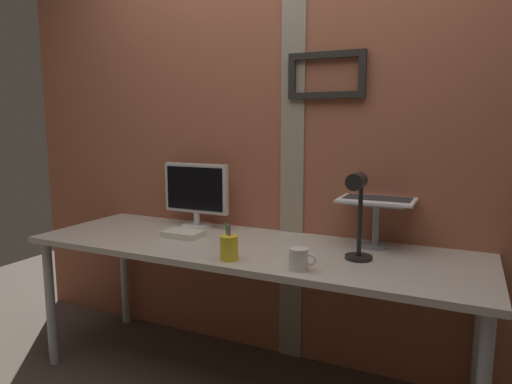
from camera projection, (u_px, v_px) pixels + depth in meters
The scene contains 9 objects.
brick_wall_back at pixel (293, 134), 2.48m from camera, with size 3.70×0.16×2.52m.
desk at pixel (247, 257), 2.23m from camera, with size 2.23×0.71×0.73m.
monitor at pixel (196, 192), 2.58m from camera, with size 0.40×0.18×0.37m.
laptop_stand at pixel (376, 216), 2.16m from camera, with size 0.28×0.22×0.22m.
laptop at pixel (380, 188), 2.21m from camera, with size 0.35×0.32×0.21m.
desk_lamp at pixel (358, 207), 1.90m from camera, with size 0.12×0.20×0.39m.
pen_cup at pixel (229, 247), 1.97m from camera, with size 0.08×0.08×0.17m.
coffee_mug at pixel (299, 259), 1.83m from camera, with size 0.12×0.08×0.09m.
paper_clutter_stack at pixel (183, 234), 2.38m from camera, with size 0.20×0.14×0.03m, color silver.
Camera 1 is at (0.88, -1.86, 1.32)m, focal length 31.68 mm.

